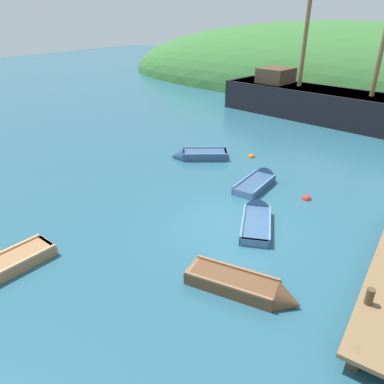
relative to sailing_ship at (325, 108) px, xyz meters
name	(u,v)px	position (x,y,z in m)	size (l,w,h in m)	color
ground_plane	(234,229)	(1.70, -16.90, -0.85)	(120.00, 120.00, 0.00)	#285B70
shore_hill	(333,85)	(-3.29, 15.03, -0.85)	(52.94, 21.69, 12.73)	#387033
sailing_ship	(325,108)	(0.00, 0.00, 0.00)	(18.61, 6.09, 13.25)	black
rowboat_outer_left	(247,289)	(3.56, -19.66, -0.72)	(3.36, 1.36, 0.90)	brown
rowboat_portside	(256,219)	(2.12, -15.94, -0.76)	(2.11, 3.20, 0.99)	#335175
rowboat_outer_right	(259,182)	(0.81, -12.87, -0.74)	(1.06, 2.95, 0.99)	#335175
rowboat_far	(196,156)	(-3.46, -11.68, -0.71)	(3.11, 2.64, 1.10)	#335175
buoy_orange	(251,157)	(-1.02, -9.87, -0.85)	(0.38, 0.38, 0.38)	orange
buoy_red	(307,199)	(3.11, -13.08, -0.85)	(0.38, 0.38, 0.38)	red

